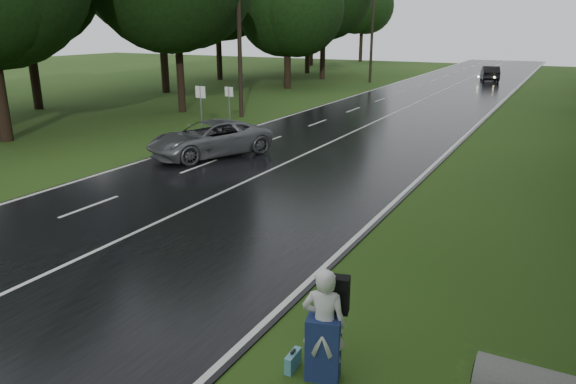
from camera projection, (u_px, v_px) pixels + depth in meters
name	position (u px, v px, depth m)	size (l,w,h in m)	color
ground	(111.00, 245.00, 14.72)	(160.00, 160.00, 0.00)	#294815
road	(364.00, 127.00, 31.58)	(12.00, 140.00, 0.04)	black
lane_center	(364.00, 127.00, 31.57)	(0.12, 140.00, 0.01)	silver
grey_car	(209.00, 139.00, 24.43)	(2.63, 5.71, 1.59)	#525458
far_car	(490.00, 73.00, 57.29)	(1.67, 4.79, 1.58)	black
hitchhiker	(325.00, 328.00, 8.94)	(0.84, 0.79, 2.05)	silver
suitcase	(293.00, 361.00, 9.38)	(0.13, 0.45, 0.32)	teal
utility_pole_mid	(241.00, 117.00, 35.29)	(1.80, 0.28, 10.14)	black
utility_pole_far	(370.00, 82.00, 56.39)	(1.80, 0.28, 9.40)	black
road_sign_a	(202.00, 134.00, 29.62)	(0.64, 0.10, 2.65)	white
road_sign_b	(230.00, 126.00, 31.94)	(0.56, 0.10, 2.34)	white
tree_left_c	(7.00, 141.00, 27.97)	(9.28, 9.28, 14.50)	black
tree_left_d	(183.00, 112.00, 37.36)	(10.06, 10.06, 15.71)	black
tree_left_e	(287.00, 89.00, 50.98)	(7.64, 7.64, 11.94)	black
tree_left_f	(322.00, 79.00, 59.92)	(10.39, 10.39, 16.23)	black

